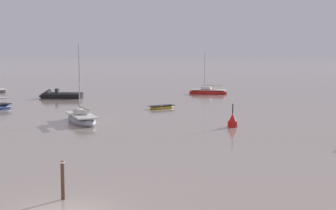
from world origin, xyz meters
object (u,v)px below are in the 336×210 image
sailboat_moored_1 (82,119)px  rowboat_moored_2 (1,91)px  rowboat_moored_3 (162,107)px  motorboat_moored_2 (56,96)px  channel_buoy (233,122)px  sailboat_moored_2 (208,92)px  mooring_post_near (63,181)px

sailboat_moored_1 → rowboat_moored_2: sailboat_moored_1 is taller
sailboat_moored_1 → rowboat_moored_3: 13.70m
rowboat_moored_2 → motorboat_moored_2: motorboat_moored_2 is taller
channel_buoy → sailboat_moored_1: bearing=172.8°
motorboat_moored_2 → rowboat_moored_3: 19.65m
rowboat_moored_3 → rowboat_moored_2: bearing=-75.9°
sailboat_moored_2 → rowboat_moored_3: sailboat_moored_2 is taller
motorboat_moored_2 → mooring_post_near: bearing=109.1°
sailboat_moored_2 → motorboat_moored_2: 23.16m
motorboat_moored_2 → rowboat_moored_3: size_ratio=1.94×
rowboat_moored_2 → mooring_post_near: mooring_post_near is taller
motorboat_moored_2 → rowboat_moored_3: bearing=147.3°
rowboat_moored_3 → sailboat_moored_2: bearing=-145.0°
rowboat_moored_2 → rowboat_moored_3: bearing=14.5°
sailboat_moored_2 → rowboat_moored_3: size_ratio=2.05×
sailboat_moored_2 → rowboat_moored_2: 33.60m
sailboat_moored_1 → channel_buoy: size_ratio=3.46×
rowboat_moored_3 → mooring_post_near: (-1.78, -37.02, 0.75)m
rowboat_moored_3 → channel_buoy: (7.63, -13.71, 0.32)m
rowboat_moored_2 → sailboat_moored_1: bearing=-5.8°
motorboat_moored_2 → channel_buoy: channel_buoy is taller
sailboat_moored_1 → motorboat_moored_2: bearing=-4.9°
sailboat_moored_1 → rowboat_moored_2: (-21.08, 32.88, -0.18)m
channel_buoy → sailboat_moored_2: bearing=93.4°
sailboat_moored_1 → rowboat_moored_3: bearing=-56.4°
sailboat_moored_2 → channel_buoy: sailboat_moored_2 is taller
sailboat_moored_1 → rowboat_moored_2: 39.06m
motorboat_moored_2 → rowboat_moored_2: bearing=-36.3°
sailboat_moored_2 → mooring_post_near: (-7.43, -56.58, 0.59)m
rowboat_moored_3 → channel_buoy: bearing=80.2°
motorboat_moored_2 → mooring_post_near: (14.24, -48.40, 0.59)m
mooring_post_near → sailboat_moored_2: bearing=82.5°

